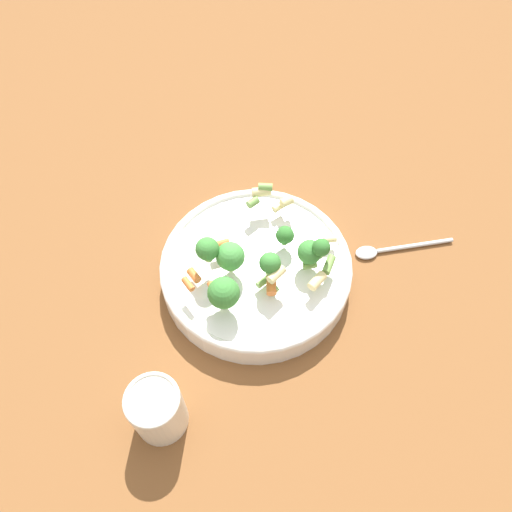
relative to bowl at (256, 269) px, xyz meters
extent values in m
plane|color=brown|center=(0.00, 0.00, -0.03)|extent=(3.00, 3.00, 0.00)
cylinder|color=white|center=(0.00, 0.00, -0.01)|extent=(0.30, 0.30, 0.04)
torus|color=white|center=(0.00, 0.00, 0.01)|extent=(0.30, 0.30, 0.01)
cylinder|color=#8CB766|center=(0.07, 0.04, 0.03)|extent=(0.01, 0.01, 0.01)
sphere|color=#3D8438|center=(0.07, 0.04, 0.05)|extent=(0.04, 0.04, 0.04)
cylinder|color=#8CB766|center=(0.03, -0.02, 0.05)|extent=(0.01, 0.01, 0.02)
sphere|color=#3D8438|center=(0.03, -0.02, 0.07)|extent=(0.03, 0.03, 0.03)
cylinder|color=#8CB766|center=(-0.05, -0.05, 0.05)|extent=(0.01, 0.01, 0.01)
sphere|color=#3D8438|center=(-0.05, -0.05, 0.07)|extent=(0.03, 0.03, 0.03)
cylinder|color=#8CB766|center=(-0.02, -0.03, 0.03)|extent=(0.01, 0.01, 0.01)
sphere|color=#479342|center=(-0.02, -0.03, 0.06)|extent=(0.04, 0.04, 0.04)
cylinder|color=#8CB766|center=(0.08, 0.04, 0.05)|extent=(0.01, 0.01, 0.01)
sphere|color=#33722D|center=(0.08, 0.04, 0.07)|extent=(0.03, 0.03, 0.03)
cylinder|color=#8CB766|center=(0.02, 0.05, 0.03)|extent=(0.01, 0.01, 0.01)
sphere|color=#33722D|center=(0.02, 0.05, 0.05)|extent=(0.03, 0.03, 0.03)
cylinder|color=#8CB766|center=(0.00, -0.09, 0.03)|extent=(0.02, 0.02, 0.01)
sphere|color=#3D8438|center=(0.00, -0.09, 0.06)|extent=(0.05, 0.05, 0.05)
cylinder|color=beige|center=(0.08, 0.09, 0.03)|extent=(0.02, 0.02, 0.01)
cylinder|color=orange|center=(0.04, -0.03, 0.03)|extent=(0.03, 0.03, 0.01)
cylinder|color=#729E4C|center=(0.10, 0.04, 0.04)|extent=(0.02, 0.03, 0.01)
cylinder|color=beige|center=(-0.02, 0.10, 0.03)|extent=(0.02, 0.02, 0.01)
cylinder|color=#729E4C|center=(-0.04, 0.10, 0.06)|extent=(0.03, 0.02, 0.01)
cylinder|color=beige|center=(0.05, -0.03, 0.06)|extent=(0.02, 0.03, 0.01)
cylinder|color=#729E4C|center=(0.03, -0.03, 0.03)|extent=(0.02, 0.02, 0.01)
cylinder|color=beige|center=(0.10, 0.01, 0.04)|extent=(0.02, 0.03, 0.01)
cylinder|color=beige|center=(-0.01, 0.11, 0.05)|extent=(0.02, 0.02, 0.01)
cylinder|color=orange|center=(-0.05, -0.10, 0.05)|extent=(0.02, 0.02, 0.01)
cylinder|color=#729E4C|center=(-0.05, 0.08, 0.05)|extent=(0.02, 0.02, 0.01)
cylinder|color=orange|center=(-0.01, -0.09, 0.06)|extent=(0.03, 0.02, 0.01)
cylinder|color=orange|center=(-0.06, -0.01, 0.04)|extent=(0.03, 0.03, 0.01)
cylinder|color=#729E4C|center=(0.08, 0.03, 0.03)|extent=(0.02, 0.02, 0.01)
cylinder|color=#729E4C|center=(0.05, -0.03, 0.03)|extent=(0.02, 0.02, 0.01)
cylinder|color=orange|center=(-0.06, -0.07, 0.03)|extent=(0.03, 0.02, 0.01)
cylinder|color=beige|center=(-0.05, 0.10, 0.06)|extent=(0.03, 0.03, 0.01)
cylinder|color=silver|center=(0.01, -0.26, 0.02)|extent=(0.07, 0.07, 0.09)
torus|color=silver|center=(0.01, -0.26, 0.06)|extent=(0.07, 0.07, 0.01)
cylinder|color=silver|center=(0.20, 0.18, -0.02)|extent=(0.10, 0.09, 0.01)
ellipsoid|color=silver|center=(0.13, 0.13, -0.02)|extent=(0.04, 0.04, 0.01)
camera|label=1|loc=(0.21, -0.35, 0.66)|focal=35.00mm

